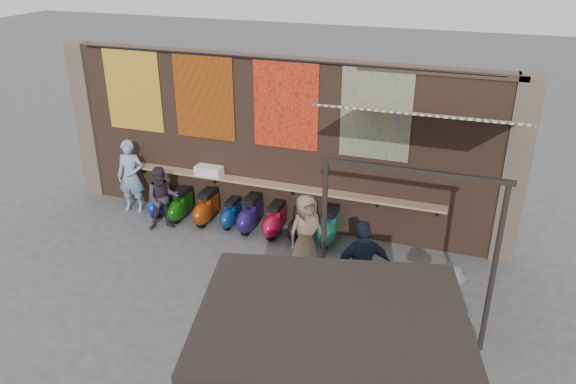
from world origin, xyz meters
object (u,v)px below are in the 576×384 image
(scooter_stool_1, at_px, (181,205))
(scooter_stool_2, at_px, (207,207))
(shelf_box, at_px, (209,171))
(diner_right, at_px, (163,199))
(scooter_stool_3, at_px, (232,213))
(shopper_grey, at_px, (446,304))
(scooter_stool_7, at_px, (329,227))
(shopper_tan, at_px, (306,231))
(scooter_stool_5, at_px, (275,220))
(scooter_stool_6, at_px, (301,223))
(diner_left, at_px, (131,176))
(shopper_navy, at_px, (362,268))
(scooter_stool_4, at_px, (251,214))
(scooter_stool_0, at_px, (161,201))

(scooter_stool_1, xyz_separation_m, scooter_stool_2, (0.68, 0.03, 0.03))
(shelf_box, xyz_separation_m, diner_right, (-0.79, -0.90, -0.46))
(scooter_stool_1, relative_size, scooter_stool_2, 0.94)
(scooter_stool_3, xyz_separation_m, shopper_grey, (5.18, -2.62, 0.42))
(scooter_stool_7, xyz_separation_m, shopper_tan, (-0.21, -1.06, 0.39))
(shelf_box, bearing_deg, scooter_stool_1, -152.78)
(scooter_stool_5, xyz_separation_m, scooter_stool_6, (0.64, -0.00, 0.04))
(scooter_stool_6, height_order, diner_right, diner_right)
(scooter_stool_1, relative_size, diner_right, 0.51)
(scooter_stool_6, distance_m, diner_left, 4.51)
(diner_left, bearing_deg, diner_right, -36.50)
(shelf_box, relative_size, scooter_stool_1, 0.82)
(scooter_stool_1, relative_size, scooter_stool_6, 0.90)
(scooter_stool_3, bearing_deg, diner_left, -179.13)
(scooter_stool_5, bearing_deg, scooter_stool_2, 178.81)
(shelf_box, bearing_deg, shopper_tan, -25.08)
(shopper_grey, bearing_deg, shelf_box, -15.87)
(scooter_stool_3, distance_m, shopper_tan, 2.51)
(scooter_stool_5, distance_m, diner_left, 3.88)
(scooter_stool_7, relative_size, shopper_grey, 0.58)
(diner_right, relative_size, shopper_navy, 0.84)
(shopper_grey, bearing_deg, diner_left, -7.79)
(diner_right, height_order, shopper_tan, shopper_tan)
(scooter_stool_7, height_order, diner_left, diner_left)
(diner_left, bearing_deg, scooter_stool_6, -11.44)
(scooter_stool_1, distance_m, scooter_stool_2, 0.68)
(diner_left, distance_m, diner_right, 1.39)
(scooter_stool_5, distance_m, shopper_grey, 4.78)
(scooter_stool_1, distance_m, diner_right, 0.71)
(scooter_stool_3, xyz_separation_m, shopper_navy, (3.66, -2.27, 0.60))
(scooter_stool_1, distance_m, diner_left, 1.49)
(scooter_stool_2, xyz_separation_m, scooter_stool_4, (1.15, 0.01, 0.01))
(scooter_stool_2, relative_size, scooter_stool_5, 1.05)
(scooter_stool_1, bearing_deg, shopper_navy, -23.82)
(scooter_stool_6, bearing_deg, scooter_stool_1, 179.87)
(scooter_stool_5, height_order, diner_left, diner_left)
(scooter_stool_4, bearing_deg, diner_right, -163.08)
(shelf_box, height_order, diner_left, diner_left)
(shelf_box, xyz_separation_m, diner_left, (-2.03, -0.30, -0.31))
(scooter_stool_5, bearing_deg, scooter_stool_3, 176.02)
(scooter_stool_2, relative_size, shopper_grey, 0.57)
(scooter_stool_0, distance_m, shopper_grey, 7.58)
(shelf_box, height_order, scooter_stool_7, shelf_box)
(scooter_stool_0, relative_size, scooter_stool_1, 0.92)
(scooter_stool_7, relative_size, diner_left, 0.47)
(scooter_stool_0, bearing_deg, scooter_stool_2, -1.20)
(shelf_box, distance_m, scooter_stool_4, 1.47)
(scooter_stool_5, relative_size, scooter_stool_7, 0.92)
(diner_right, distance_m, shopper_navy, 5.37)
(scooter_stool_2, relative_size, shopper_tan, 0.53)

